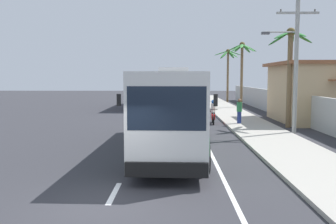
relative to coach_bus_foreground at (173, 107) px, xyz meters
name	(u,v)px	position (x,y,z in m)	size (l,w,h in m)	color
ground_plane	(108,205)	(-1.66, -7.57, -1.94)	(160.00, 160.00, 0.00)	#303035
sidewalk_kerb	(272,139)	(5.14, 2.43, -1.87)	(3.20, 90.00, 0.14)	#A8A399
lane_markings	(181,128)	(0.46, 6.92, -1.94)	(3.44, 71.00, 0.01)	white
boundary_wall	(316,113)	(8.94, 6.43, -0.89)	(0.24, 60.00, 2.10)	#B2B2AD
coach_bus_foreground	(173,107)	(0.00, 0.00, 0.00)	(3.16, 12.46, 3.73)	silver
coach_bus_far_lane	(143,90)	(-3.33, 23.72, -0.02)	(3.06, 11.99, 3.68)	#2366A8
motorcycle_beside_bus	(213,114)	(2.80, 9.31, -1.27)	(0.56, 1.96, 1.67)	black
pedestrian_near_kerb	(239,110)	(4.48, 8.39, -0.92)	(0.36, 0.36, 1.67)	navy
utility_pole_mid	(295,58)	(6.86, 4.42, 2.41)	(3.17, 0.24, 8.15)	#9E9E99
palm_nearest	(242,60)	(7.16, 22.62, 3.18)	(3.12, 3.30, 6.97)	brown
palm_second	(228,63)	(7.07, 32.18, 3.13)	(3.64, 2.94, 6.93)	brown
palm_fourth	(290,60)	(7.49, 7.37, 2.45)	(2.93, 3.12, 6.44)	brown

